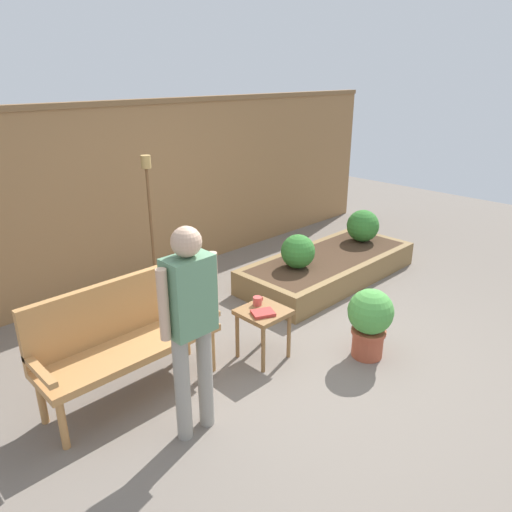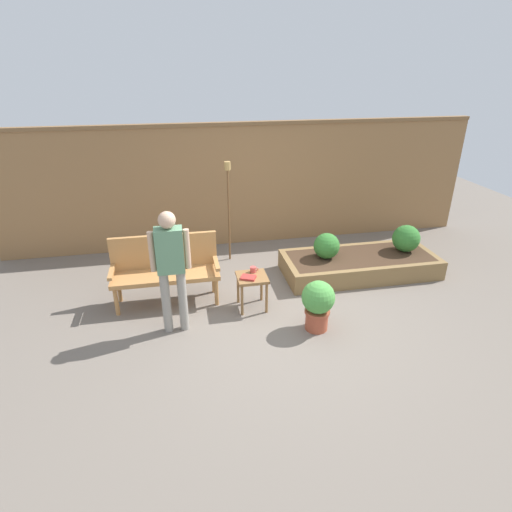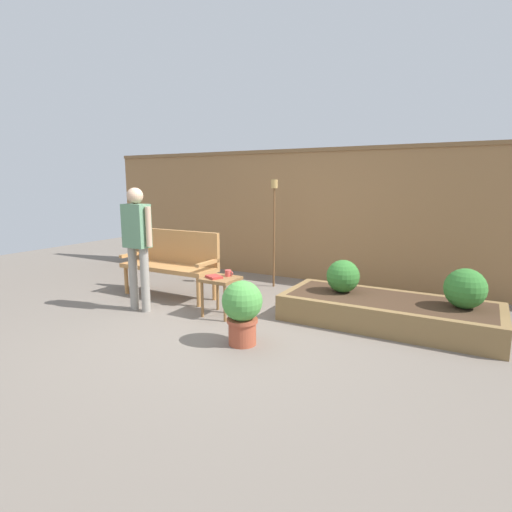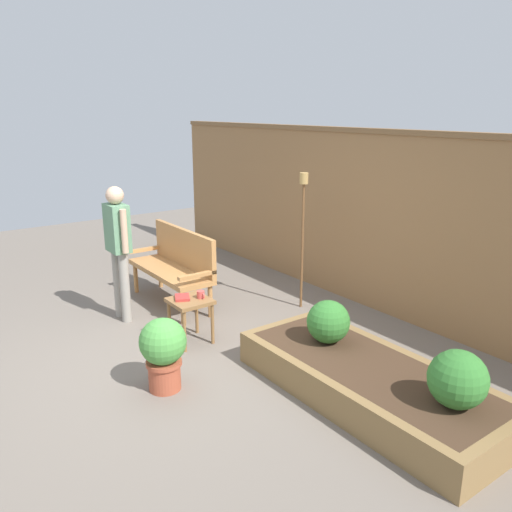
# 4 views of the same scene
# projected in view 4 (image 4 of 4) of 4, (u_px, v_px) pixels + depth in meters

# --- Properties ---
(ground_plane) EXTENTS (14.00, 14.00, 0.00)m
(ground_plane) POSITION_uv_depth(u_px,v_px,m) (181.00, 359.00, 5.10)
(ground_plane) COLOR #70665B
(fence_back) EXTENTS (8.40, 0.14, 2.16)m
(fence_back) POSITION_uv_depth(u_px,v_px,m) (368.00, 219.00, 6.27)
(fence_back) COLOR olive
(fence_back) RESTS_ON ground_plane
(garden_bench) EXTENTS (1.44, 0.48, 0.94)m
(garden_bench) POSITION_uv_depth(u_px,v_px,m) (176.00, 261.00, 6.46)
(garden_bench) COLOR #B77F47
(garden_bench) RESTS_ON ground_plane
(side_table) EXTENTS (0.40, 0.40, 0.48)m
(side_table) POSITION_uv_depth(u_px,v_px,m) (190.00, 307.00, 5.38)
(side_table) COLOR olive
(side_table) RESTS_ON ground_plane
(cup_on_table) EXTENTS (0.11, 0.08, 0.08)m
(cup_on_table) POSITION_uv_depth(u_px,v_px,m) (201.00, 295.00, 5.37)
(cup_on_table) COLOR #CC4C47
(cup_on_table) RESTS_ON side_table
(book_on_table) EXTENTS (0.23, 0.21, 0.03)m
(book_on_table) POSITION_uv_depth(u_px,v_px,m) (182.00, 297.00, 5.36)
(book_on_table) COLOR #B2332D
(book_on_table) RESTS_ON side_table
(potted_boxwood) EXTENTS (0.41, 0.41, 0.66)m
(potted_boxwood) POSITION_uv_depth(u_px,v_px,m) (163.00, 349.00, 4.47)
(potted_boxwood) COLOR #A84C33
(potted_boxwood) RESTS_ON ground_plane
(raised_planter_bed) EXTENTS (2.40, 1.00, 0.30)m
(raised_planter_bed) POSITION_uv_depth(u_px,v_px,m) (369.00, 382.00, 4.39)
(raised_planter_bed) COLOR olive
(raised_planter_bed) RESTS_ON ground_plane
(shrub_near_bench) EXTENTS (0.40, 0.40, 0.40)m
(shrub_near_bench) POSITION_uv_depth(u_px,v_px,m) (328.00, 322.00, 4.74)
(shrub_near_bench) COLOR brown
(shrub_near_bench) RESTS_ON raised_planter_bed
(shrub_far_corner) EXTENTS (0.43, 0.43, 0.43)m
(shrub_far_corner) POSITION_uv_depth(u_px,v_px,m) (458.00, 379.00, 3.71)
(shrub_far_corner) COLOR brown
(shrub_far_corner) RESTS_ON raised_planter_bed
(tiki_torch) EXTENTS (0.10, 0.10, 1.66)m
(tiki_torch) POSITION_uv_depth(u_px,v_px,m) (303.00, 217.00, 6.14)
(tiki_torch) COLOR brown
(tiki_torch) RESTS_ON ground_plane
(person_by_bench) EXTENTS (0.47, 0.20, 1.56)m
(person_by_bench) POSITION_uv_depth(u_px,v_px,m) (118.00, 242.00, 5.84)
(person_by_bench) COLOR gray
(person_by_bench) RESTS_ON ground_plane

